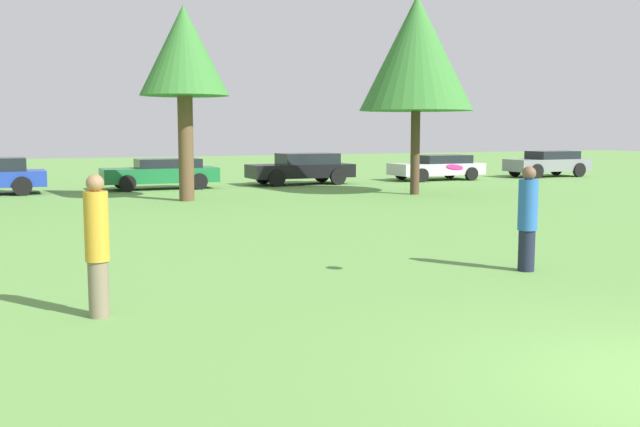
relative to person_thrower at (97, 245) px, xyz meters
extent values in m
cylinder|color=#726651|center=(0.00, 0.00, -0.57)|extent=(0.26, 0.26, 0.72)
cylinder|color=#BF8C26|center=(0.00, 0.00, 0.23)|extent=(0.30, 0.30, 0.88)
sphere|color=#8C6647|center=(0.00, 0.00, 0.77)|extent=(0.22, 0.22, 0.22)
cylinder|color=#191E33|center=(6.92, 0.19, -0.58)|extent=(0.27, 0.27, 0.69)
cylinder|color=#2659A5|center=(6.92, 0.19, 0.19)|extent=(0.32, 0.32, 0.84)
sphere|color=brown|center=(6.92, 0.19, 0.71)|extent=(0.23, 0.23, 0.23)
cylinder|color=#F21E72|center=(5.26, -0.08, 0.86)|extent=(0.26, 0.26, 0.09)
cylinder|color=brown|center=(4.75, 14.54, 0.81)|extent=(0.50, 0.50, 3.47)
cone|color=#33702D|center=(4.75, 14.54, 4.00)|extent=(2.92, 2.92, 2.92)
cylinder|color=#473323|center=(12.97, 13.51, 0.60)|extent=(0.34, 0.34, 3.04)
cone|color=#33702D|center=(12.97, 13.51, 4.17)|extent=(4.11, 4.11, 4.11)
cylinder|color=black|center=(-0.18, 18.79, -0.58)|extent=(0.69, 0.19, 0.69)
cylinder|color=black|center=(-0.16, 20.61, -0.58)|extent=(0.69, 0.19, 0.69)
cube|color=#196633|center=(4.96, 19.74, -0.36)|extent=(4.52, 1.73, 0.58)
cube|color=black|center=(5.30, 19.74, 0.10)|extent=(2.50, 1.50, 0.36)
cylinder|color=black|center=(3.55, 18.93, -0.60)|extent=(0.65, 0.18, 0.64)
cylinder|color=black|center=(3.57, 20.60, -0.60)|extent=(0.65, 0.18, 0.64)
cylinder|color=black|center=(6.34, 18.89, -0.60)|extent=(0.65, 0.18, 0.64)
cylinder|color=black|center=(6.37, 20.56, -0.60)|extent=(0.65, 0.18, 0.64)
cube|color=black|center=(11.05, 19.77, -0.33)|extent=(4.54, 1.83, 0.57)
cube|color=black|center=(11.39, 19.77, 0.19)|extent=(2.51, 1.59, 0.47)
cylinder|color=black|center=(9.64, 18.91, -0.57)|extent=(0.71, 0.19, 0.71)
cylinder|color=black|center=(9.66, 20.67, -0.57)|extent=(0.71, 0.19, 0.71)
cylinder|color=black|center=(12.44, 18.87, -0.57)|extent=(0.71, 0.19, 0.71)
cylinder|color=black|center=(12.46, 20.63, -0.57)|extent=(0.71, 0.19, 0.71)
cube|color=#B2B2B7|center=(17.94, 19.65, -0.39)|extent=(4.37, 1.89, 0.54)
cube|color=black|center=(18.27, 19.64, 0.06)|extent=(2.41, 1.64, 0.38)
cylinder|color=black|center=(16.58, 18.75, -0.61)|extent=(0.63, 0.22, 0.63)
cylinder|color=black|center=(16.61, 20.58, -0.61)|extent=(0.63, 0.22, 0.63)
cylinder|color=black|center=(19.28, 18.72, -0.61)|extent=(0.63, 0.22, 0.63)
cylinder|color=black|center=(19.30, 20.54, -0.61)|extent=(0.63, 0.22, 0.63)
cube|color=slate|center=(24.41, 19.43, -0.32)|extent=(4.31, 1.72, 0.59)
cube|color=black|center=(24.74, 19.42, 0.17)|extent=(2.38, 1.50, 0.40)
cylinder|color=black|center=(23.07, 18.61, -0.57)|extent=(0.71, 0.17, 0.71)
cylinder|color=black|center=(23.10, 20.28, -0.57)|extent=(0.71, 0.17, 0.71)
cylinder|color=black|center=(25.73, 18.58, -0.57)|extent=(0.71, 0.17, 0.71)
cylinder|color=black|center=(25.76, 20.24, -0.57)|extent=(0.71, 0.17, 0.71)
camera|label=1|loc=(-1.16, -9.32, 1.42)|focal=40.88mm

